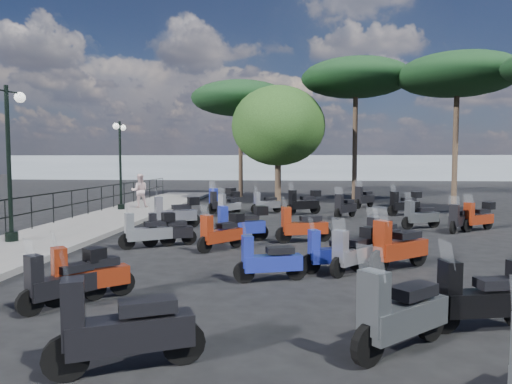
# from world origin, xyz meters

# --- Properties ---
(ground) EXTENTS (120.00, 120.00, 0.00)m
(ground) POSITION_xyz_m (0.00, 0.00, 0.00)
(ground) COLOR black
(ground) RESTS_ON ground
(sidewalk) EXTENTS (3.00, 30.00, 0.15)m
(sidewalk) POSITION_xyz_m (-6.50, 3.00, 0.07)
(sidewalk) COLOR slate
(sidewalk) RESTS_ON ground
(railing) EXTENTS (0.04, 26.04, 1.10)m
(railing) POSITION_xyz_m (-7.80, 2.80, 0.90)
(railing) COLOR black
(railing) RESTS_ON sidewalk
(lamp_post_1) EXTENTS (0.49, 1.25, 4.31)m
(lamp_post_1) POSITION_xyz_m (-7.06, -1.48, 2.61)
(lamp_post_1) COLOR black
(lamp_post_1) RESTS_ON sidewalk
(lamp_post_2) EXTENTS (0.32, 1.19, 4.03)m
(lamp_post_2) POSITION_xyz_m (-7.14, 6.84, 2.45)
(lamp_post_2) COLOR black
(lamp_post_2) RESTS_ON sidewalk
(pedestrian_far) EXTENTS (0.95, 0.84, 1.61)m
(pedestrian_far) POSITION_xyz_m (-6.55, 7.68, 0.96)
(pedestrian_far) COLOR beige
(pedestrian_far) RESTS_ON sidewalk
(scooter_0) EXTENTS (1.69, 0.93, 1.43)m
(scooter_0) POSITION_xyz_m (-1.11, -8.61, 0.50)
(scooter_0) COLOR black
(scooter_0) RESTS_ON ground
(scooter_1) EXTENTS (1.02, 1.30, 1.20)m
(scooter_1) POSITION_xyz_m (-2.91, -6.46, 0.45)
(scooter_1) COLOR black
(scooter_1) RESTS_ON ground
(scooter_2) EXTENTS (1.13, 1.31, 1.26)m
(scooter_2) POSITION_xyz_m (-1.12, -1.52, 0.47)
(scooter_2) COLOR black
(scooter_2) RESTS_ON ground
(scooter_3) EXTENTS (1.41, 0.99, 1.26)m
(scooter_3) POSITION_xyz_m (-3.17, -1.38, 0.48)
(scooter_3) COLOR black
(scooter_3) RESTS_ON ground
(scooter_4) EXTENTS (1.67, 1.04, 1.45)m
(scooter_4) POSITION_xyz_m (-3.36, 2.21, 0.55)
(scooter_4) COLOR black
(scooter_4) RESTS_ON ground
(scooter_5) EXTENTS (1.12, 1.65, 1.46)m
(scooter_5) POSITION_xyz_m (-2.51, 7.25, 0.55)
(scooter_5) COLOR black
(scooter_5) RESTS_ON ground
(scooter_6) EXTENTS (1.25, 1.10, 1.25)m
(scooter_6) POSITION_xyz_m (-2.69, -6.11, 0.43)
(scooter_6) COLOR black
(scooter_6) RESTS_ON ground
(scooter_7) EXTENTS (1.46, 0.65, 1.20)m
(scooter_7) POSITION_xyz_m (0.32, -4.59, 0.41)
(scooter_7) COLOR black
(scooter_7) RESTS_ON ground
(scooter_8) EXTENTS (1.42, 0.79, 1.21)m
(scooter_8) POSITION_xyz_m (-2.70, -1.07, 0.42)
(scooter_8) COLOR black
(scooter_8) RESTS_ON ground
(scooter_9) EXTENTS (1.62, 0.96, 1.38)m
(scooter_9) POSITION_xyz_m (-0.73, -0.25, 0.52)
(scooter_9) COLOR black
(scooter_9) RESTS_ON ground
(scooter_10) EXTENTS (1.42, 1.06, 1.29)m
(scooter_10) POSITION_xyz_m (-2.36, 6.91, 0.49)
(scooter_10) COLOR black
(scooter_10) RESTS_ON ground
(scooter_11) EXTENTS (0.91, 1.38, 1.24)m
(scooter_11) POSITION_xyz_m (-2.03, 6.09, 0.43)
(scooter_11) COLOR black
(scooter_11) RESTS_ON ground
(scooter_13) EXTENTS (1.16, 1.26, 1.24)m
(scooter_13) POSITION_xyz_m (2.10, -3.76, 0.47)
(scooter_13) COLOR black
(scooter_13) RESTS_ON ground
(scooter_14) EXTENTS (1.66, 0.73, 1.35)m
(scooter_14) POSITION_xyz_m (1.05, -0.19, 0.47)
(scooter_14) COLOR black
(scooter_14) RESTS_ON ground
(scooter_15) EXTENTS (1.09, 1.16, 1.19)m
(scooter_15) POSITION_xyz_m (3.16, -1.25, 0.41)
(scooter_15) COLOR black
(scooter_15) RESTS_ON ground
(scooter_16) EXTENTS (1.59, 1.07, 1.41)m
(scooter_16) POSITION_xyz_m (1.24, 6.70, 0.53)
(scooter_16) COLOR black
(scooter_16) RESTS_ON ground
(scooter_17) EXTENTS (1.39, 0.90, 1.23)m
(scooter_17) POSITION_xyz_m (-0.47, 7.13, 0.43)
(scooter_17) COLOR black
(scooter_17) RESTS_ON ground
(scooter_18) EXTENTS (1.62, 0.63, 1.30)m
(scooter_18) POSITION_xyz_m (3.49, -6.96, 0.49)
(scooter_18) COLOR black
(scooter_18) RESTS_ON ground
(scooter_19) EXTENTS (1.49, 1.21, 1.44)m
(scooter_19) POSITION_xyz_m (3.10, -3.37, 0.50)
(scooter_19) COLOR black
(scooter_19) RESTS_ON ground
(scooter_21) EXTENTS (1.49, 0.86, 1.28)m
(scooter_21) POSITION_xyz_m (5.24, 2.86, 0.44)
(scooter_21) COLOR black
(scooter_21) RESTS_ON ground
(scooter_22) EXTENTS (1.59, 0.92, 1.35)m
(scooter_22) POSITION_xyz_m (5.62, 6.76, 0.51)
(scooter_22) COLOR black
(scooter_22) RESTS_ON ground
(scooter_23) EXTENTS (1.06, 1.41, 1.32)m
(scooter_23) POSITION_xyz_m (2.92, 5.59, 0.46)
(scooter_23) COLOR black
(scooter_23) RESTS_ON ground
(scooter_27) EXTENTS (1.38, 1.05, 1.27)m
(scooter_27) POSITION_xyz_m (7.09, 2.54, 0.48)
(scooter_27) COLOR black
(scooter_27) RESTS_ON ground
(scooter_28) EXTENTS (1.01, 1.31, 1.24)m
(scooter_28) POSITION_xyz_m (6.30, 2.16, 0.43)
(scooter_28) COLOR black
(scooter_28) RESTS_ON ground
(scooter_29) EXTENTS (1.16, 1.50, 1.42)m
(scooter_29) POSITION_xyz_m (4.32, 9.74, 0.49)
(scooter_29) COLOR black
(scooter_29) RESTS_ON ground
(scooter_31) EXTENTS (1.41, 1.27, 1.43)m
(scooter_31) POSITION_xyz_m (2.13, -7.82, 0.50)
(scooter_31) COLOR black
(scooter_31) RESTS_ON ground
(scooter_32) EXTENTS (1.46, 0.65, 1.20)m
(scooter_32) POSITION_xyz_m (1.65, -3.75, 0.41)
(scooter_32) COLOR black
(scooter_32) RESTS_ON ground
(broadleaf_tree) EXTENTS (5.31, 5.31, 6.60)m
(broadleaf_tree) POSITION_xyz_m (-0.11, 12.48, 4.34)
(broadleaf_tree) COLOR #38281E
(broadleaf_tree) RESTS_ON ground
(pine_0) EXTENTS (6.33, 6.33, 8.26)m
(pine_0) POSITION_xyz_m (4.34, 13.70, 7.13)
(pine_0) COLOR #38281E
(pine_0) RESTS_ON ground
(pine_1) EXTENTS (6.43, 6.43, 8.04)m
(pine_1) POSITION_xyz_m (9.40, 11.82, 6.89)
(pine_1) COLOR #38281E
(pine_1) RESTS_ON ground
(pine_2) EXTENTS (6.41, 6.41, 7.52)m
(pine_2) POSITION_xyz_m (-2.69, 16.22, 6.38)
(pine_2) COLOR #38281E
(pine_2) RESTS_ON ground
(distant_hills) EXTENTS (70.00, 8.00, 3.00)m
(distant_hills) POSITION_xyz_m (0.00, 45.00, 1.50)
(distant_hills) COLOR gray
(distant_hills) RESTS_ON ground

